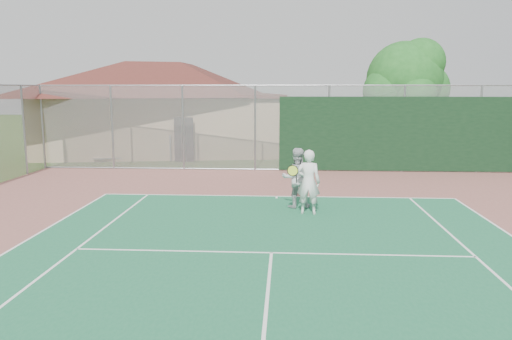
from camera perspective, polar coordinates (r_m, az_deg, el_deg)
The scene contains 6 objects.
back_fence at distance 20.60m, azimuth 8.58°, elevation 4.45°, with size 20.08×0.11×3.53m.
clubhouse at distance 27.55m, azimuth -10.70°, elevation 8.04°, with size 14.18×10.58×5.60m.
bleachers at distance 24.94m, azimuth -13.61°, elevation 2.78°, with size 3.92×2.98×1.23m.
tree at distance 23.56m, azimuth 16.82°, elevation 9.59°, with size 3.99×3.78×5.56m.
player_white_front at distance 13.43m, azimuth 5.97°, elevation -1.42°, with size 0.94×0.61×1.75m.
player_grey_back at distance 14.14m, azimuth 4.63°, elevation -0.98°, with size 0.91×0.75×1.70m.
Camera 1 is at (0.28, -3.47, 3.36)m, focal length 35.00 mm.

